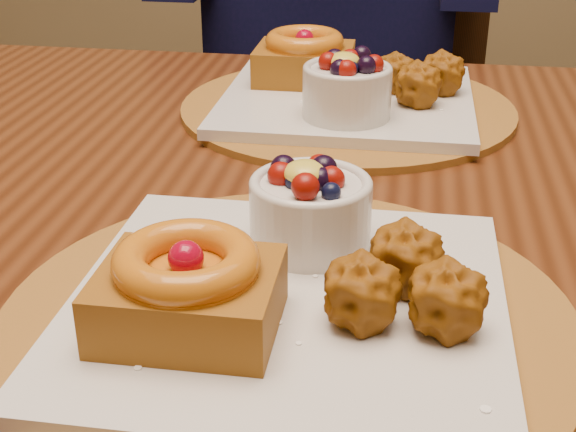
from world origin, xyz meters
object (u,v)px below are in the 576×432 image
(place_setting_near, at_px, (285,287))
(chair_far, at_px, (382,155))
(dining_table, at_px, (324,263))
(place_setting_far, at_px, (345,90))

(place_setting_near, xyz_separation_m, chair_far, (0.03, 1.06, -0.32))
(chair_far, bearing_deg, place_setting_near, -95.69)
(dining_table, xyz_separation_m, place_setting_far, (-0.00, 0.21, 0.10))
(place_setting_far, bearing_deg, place_setting_near, -89.94)
(dining_table, xyz_separation_m, chair_far, (0.02, 0.85, -0.22))
(place_setting_near, height_order, place_setting_far, place_setting_far)
(dining_table, distance_m, place_setting_near, 0.24)
(dining_table, height_order, place_setting_near, place_setting_near)
(place_setting_far, bearing_deg, chair_far, 87.50)
(place_setting_far, distance_m, chair_far, 0.71)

